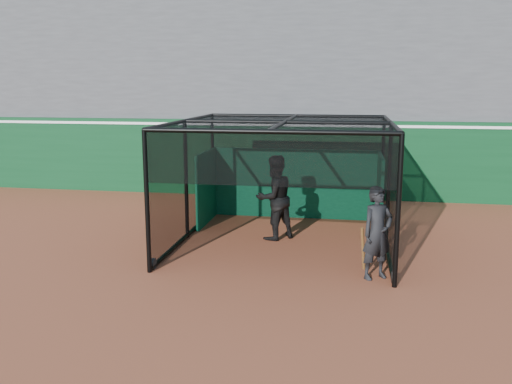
# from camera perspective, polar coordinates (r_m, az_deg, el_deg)

# --- Properties ---
(ground) EXTENTS (120.00, 120.00, 0.00)m
(ground) POSITION_cam_1_polar(r_m,az_deg,el_deg) (9.98, -5.42, -10.02)
(ground) COLOR brown
(ground) RESTS_ON ground
(outfield_wall) EXTENTS (50.00, 0.50, 2.50)m
(outfield_wall) POSITION_cam_1_polar(r_m,az_deg,el_deg) (17.80, 1.67, 3.72)
(outfield_wall) COLOR #0A391A
(outfield_wall) RESTS_ON ground
(grandstand) EXTENTS (50.00, 7.85, 8.95)m
(grandstand) POSITION_cam_1_polar(r_m,az_deg,el_deg) (21.40, 3.20, 13.52)
(grandstand) COLOR #4C4C4F
(grandstand) RESTS_ON ground
(batting_cage) EXTENTS (4.76, 5.17, 2.79)m
(batting_cage) POSITION_cam_1_polar(r_m,az_deg,el_deg) (12.44, 2.99, 0.93)
(batting_cage) COLOR black
(batting_cage) RESTS_ON ground
(batter) EXTENTS (1.23, 1.22, 2.00)m
(batter) POSITION_cam_1_polar(r_m,az_deg,el_deg) (12.74, 1.95, -0.60)
(batter) COLOR black
(batter) RESTS_ON ground
(on_deck_player) EXTENTS (0.77, 0.71, 1.77)m
(on_deck_player) POSITION_cam_1_polar(r_m,az_deg,el_deg) (10.40, 12.64, -4.24)
(on_deck_player) COLOR black
(on_deck_player) RESTS_ON ground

